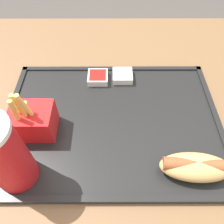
{
  "coord_description": "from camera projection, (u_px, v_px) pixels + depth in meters",
  "views": [
    {
      "loc": [
        -0.05,
        0.25,
        1.15
      ],
      "look_at": [
        -0.05,
        -0.02,
        0.79
      ],
      "focal_mm": 35.0,
      "sensor_mm": 36.0,
      "label": 1
    }
  ],
  "objects": [
    {
      "name": "ground_plane",
      "position": [
        102.0,
        213.0,
        1.06
      ],
      "size": [
        8.0,
        8.0,
        0.0
      ],
      "primitive_type": "plane",
      "color": "#4C4742"
    },
    {
      "name": "dining_table",
      "position": [
        99.0,
        188.0,
        0.77
      ],
      "size": [
        1.26,
        0.92,
        0.75
      ],
      "color": "brown",
      "rests_on": "ground_plane"
    },
    {
      "name": "fries_carton",
      "position": [
        33.0,
        120.0,
        0.44
      ],
      "size": [
        0.08,
        0.07,
        0.12
      ],
      "color": "red",
      "rests_on": "food_tray"
    },
    {
      "name": "sauce_cup_ketchup",
      "position": [
        98.0,
        77.0,
        0.55
      ],
      "size": [
        0.05,
        0.05,
        0.02
      ],
      "color": "silver",
      "rests_on": "food_tray"
    },
    {
      "name": "hot_dog_far",
      "position": [
        195.0,
        167.0,
        0.39
      ],
      "size": [
        0.13,
        0.06,
        0.04
      ],
      "color": "tan",
      "rests_on": "food_tray"
    },
    {
      "name": "food_tray",
      "position": [
        112.0,
        122.0,
        0.48
      ],
      "size": [
        0.47,
        0.34,
        0.01
      ],
      "color": "black",
      "rests_on": "dining_table"
    },
    {
      "name": "sauce_cup_mayo",
      "position": [
        123.0,
        76.0,
        0.55
      ],
      "size": [
        0.05,
        0.05,
        0.02
      ],
      "color": "silver",
      "rests_on": "food_tray"
    },
    {
      "name": "soda_cup",
      "position": [
        3.0,
        156.0,
        0.34
      ],
      "size": [
        0.07,
        0.07,
        0.19
      ],
      "color": "red",
      "rests_on": "food_tray"
    }
  ]
}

